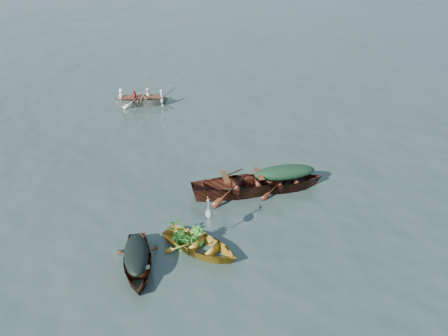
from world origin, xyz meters
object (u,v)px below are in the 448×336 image
Objects in this scene: yellow_dinghy at (201,251)px; heron at (209,218)px; dark_covered_boat at (138,269)px; open_wooden_boat at (242,194)px; green_tarp_boat at (283,189)px; rowed_boat at (143,105)px.

heron is (0.32, 0.45, 0.89)m from yellow_dinghy.
yellow_dinghy is at bearing 13.14° from dark_covered_boat.
yellow_dinghy is at bearing -174.81° from heron.
yellow_dinghy is at bearing 145.67° from open_wooden_boat.
dark_covered_boat is 2.55m from heron.
green_tarp_boat is 0.83× the size of open_wooden_boat.
rowed_boat reaches higher than yellow_dinghy.
open_wooden_boat is (-1.60, -0.11, 0.00)m from green_tarp_boat.
rowed_boat is (-3.88, 9.55, 0.00)m from open_wooden_boat.
green_tarp_boat is at bearing -89.78° from open_wooden_boat.
yellow_dinghy is 0.95× the size of dark_covered_boat.
dark_covered_boat is 0.82× the size of rowed_boat.
dark_covered_boat is 3.62× the size of heron.
heron is (-1.46, -2.57, 0.89)m from open_wooden_boat.
green_tarp_boat is 10.91m from rowed_boat.
dark_covered_boat is (-1.85, -0.54, 0.00)m from yellow_dinghy.
yellow_dinghy is at bearing -166.93° from rowed_boat.
open_wooden_boat reaches higher than yellow_dinghy.
open_wooden_boat is (3.64, 3.56, 0.00)m from dark_covered_boat.
open_wooden_boat is at bearing 41.37° from dark_covered_boat.
yellow_dinghy is 4.61m from green_tarp_boat.
open_wooden_boat is at bearing -154.28° from rowed_boat.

